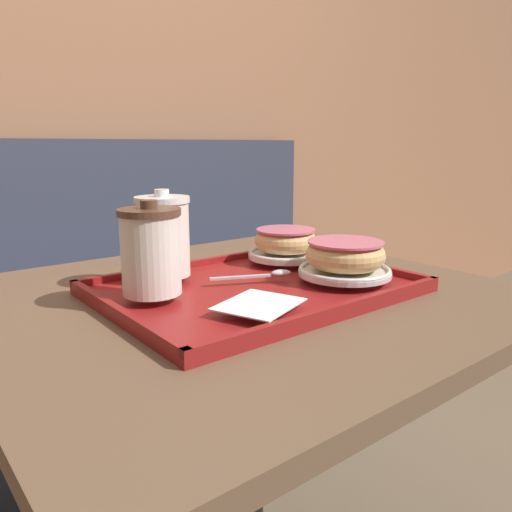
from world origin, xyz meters
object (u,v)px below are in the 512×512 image
donut_chocolate_glazed (345,254)px  donut_plain (286,240)px  coffee_cup_front (151,251)px  coffee_cup_rear (163,236)px  spoon (270,274)px

donut_chocolate_glazed → donut_plain: donut_chocolate_glazed is taller
coffee_cup_front → donut_plain: (0.33, 0.06, -0.03)m
coffee_cup_front → coffee_cup_rear: bearing=51.8°
donut_chocolate_glazed → spoon: donut_chocolate_glazed is taller
coffee_cup_front → donut_chocolate_glazed: (0.31, -0.11, -0.03)m
donut_chocolate_glazed → spoon: (-0.11, 0.07, -0.03)m
donut_plain → spoon: bearing=-141.8°
donut_plain → spoon: 0.16m
coffee_cup_rear → donut_plain: 0.26m
donut_plain → donut_chocolate_glazed: bearing=-93.9°
donut_plain → spoon: size_ratio=0.92×
donut_chocolate_glazed → spoon: 0.14m
spoon → donut_chocolate_glazed: bearing=-8.8°
coffee_cup_rear → donut_plain: bearing=-5.9°
donut_chocolate_glazed → coffee_cup_front: bearing=160.9°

